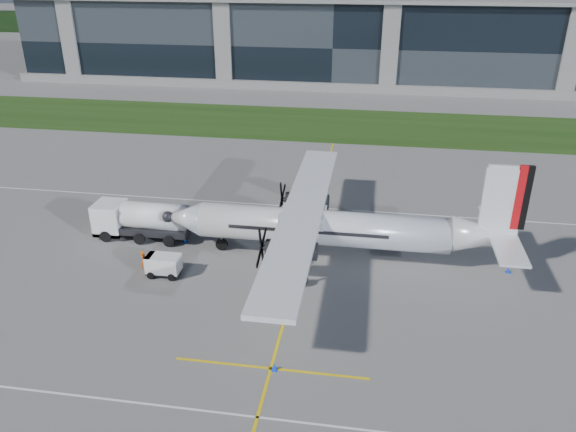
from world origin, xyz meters
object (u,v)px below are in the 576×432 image
object	(u,v)px
safety_cone_nose_stbd	(185,239)
safety_cone_stbdwing	(317,184)
safety_cone_nose_port	(169,255)
safety_cone_portwing	(274,367)
fuel_tanker_truck	(135,220)
ground_crew_person	(144,260)
safety_cone_tail	(508,270)
baggage_tug	(164,265)
turboprop_aircraft	(336,209)

from	to	relation	value
safety_cone_nose_stbd	safety_cone_stbdwing	bearing A→B (deg)	55.88
safety_cone_nose_port	safety_cone_portwing	size ratio (longest dim) A/B	1.00
fuel_tanker_truck	safety_cone_stbdwing	size ratio (longest dim) A/B	17.76
ground_crew_person	safety_cone_nose_stbd	bearing A→B (deg)	-29.95
safety_cone_nose_stbd	safety_cone_portwing	distance (m)	18.48
safety_cone_nose_stbd	safety_cone_portwing	world-z (taller)	same
ground_crew_person	fuel_tanker_truck	bearing A→B (deg)	14.79
safety_cone_tail	safety_cone_portwing	world-z (taller)	same
baggage_tug	safety_cone_portwing	world-z (taller)	baggage_tug
ground_crew_person	safety_cone_tail	xyz separation A→B (m)	(28.43, 4.28, -0.78)
safety_cone_nose_port	safety_cone_stbdwing	bearing A→B (deg)	59.23
safety_cone_portwing	safety_cone_tail	bearing A→B (deg)	41.11
ground_crew_person	safety_cone_tail	distance (m)	28.76
baggage_tug	safety_cone_nose_port	world-z (taller)	baggage_tug
safety_cone_stbdwing	ground_crew_person	bearing A→B (deg)	-120.03
ground_crew_person	safety_cone_nose_port	world-z (taller)	ground_crew_person
fuel_tanker_truck	safety_cone_tail	world-z (taller)	fuel_tanker_truck
baggage_tug	safety_cone_tail	distance (m)	27.11
safety_cone_tail	safety_cone_stbdwing	xyz separation A→B (m)	(-16.92, 15.63, 0.00)
turboprop_aircraft	safety_cone_stbdwing	size ratio (longest dim) A/B	59.46
safety_cone_nose_port	safety_cone_tail	distance (m)	27.40
turboprop_aircraft	baggage_tug	bearing A→B (deg)	-160.19
safety_cone_tail	safety_cone_nose_stbd	bearing A→B (deg)	177.97
safety_cone_tail	ground_crew_person	bearing A→B (deg)	-171.43
fuel_tanker_truck	safety_cone_stbdwing	xyz separation A→B (m)	(14.47, 14.36, -1.42)
baggage_tug	ground_crew_person	xyz separation A→B (m)	(-1.71, 0.27, 0.20)
fuel_tanker_truck	ground_crew_person	world-z (taller)	fuel_tanker_truck
turboprop_aircraft	safety_cone_tail	world-z (taller)	turboprop_aircraft
turboprop_aircraft	fuel_tanker_truck	world-z (taller)	turboprop_aircraft
turboprop_aircraft	ground_crew_person	bearing A→B (deg)	-163.32
baggage_tug	safety_cone_nose_stbd	bearing A→B (deg)	91.52
safety_cone_nose_stbd	safety_cone_stbdwing	xyz separation A→B (m)	(9.95, 14.68, 0.00)
safety_cone_nose_stbd	safety_cone_stbdwing	world-z (taller)	same
fuel_tanker_truck	safety_cone_nose_port	xyz separation A→B (m)	(4.06, -3.13, -1.42)
safety_cone_nose_port	safety_cone_tail	world-z (taller)	same
safety_cone_portwing	safety_cone_nose_stbd	bearing A→B (deg)	125.23
turboprop_aircraft	safety_cone_nose_stbd	distance (m)	13.78
safety_cone_portwing	safety_cone_stbdwing	xyz separation A→B (m)	(-0.71, 29.78, 0.00)
turboprop_aircraft	safety_cone_tail	bearing A→B (deg)	-0.46
baggage_tug	safety_cone_tail	bearing A→B (deg)	9.67
baggage_tug	safety_cone_nose_port	distance (m)	2.82
safety_cone_nose_port	safety_cone_portwing	distance (m)	16.57
fuel_tanker_truck	safety_cone_nose_stbd	xyz separation A→B (m)	(4.53, -0.32, -1.42)
turboprop_aircraft	safety_cone_portwing	world-z (taller)	turboprop_aircraft
turboprop_aircraft	safety_cone_stbdwing	distance (m)	16.39
turboprop_aircraft	safety_cone_nose_stbd	size ratio (longest dim) A/B	59.46
fuel_tanker_truck	safety_cone_nose_port	distance (m)	5.32
baggage_tug	safety_cone_portwing	xyz separation A→B (m)	(10.51, -9.59, -0.58)
safety_cone_nose_stbd	safety_cone_nose_port	bearing A→B (deg)	-99.52
fuel_tanker_truck	baggage_tug	distance (m)	7.51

